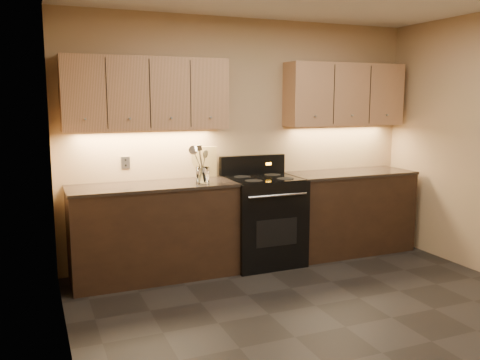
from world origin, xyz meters
The scene contains 15 objects.
floor centered at (0.00, 0.00, 0.00)m, with size 4.00×4.00×0.00m, color black.
wall_back centered at (0.00, 2.00, 1.30)m, with size 4.00×0.04×2.60m, color tan.
wall_left centered at (-2.00, 0.00, 1.30)m, with size 0.04×4.00×2.60m, color tan.
counter_left centered at (-1.10, 1.70, 0.47)m, with size 1.62×0.62×0.93m.
counter_right centered at (1.18, 1.70, 0.47)m, with size 1.46×0.62×0.93m.
stove centered at (0.08, 1.68, 0.48)m, with size 0.76×0.68×1.14m.
upper_cab_left centered at (-1.10, 1.85, 1.80)m, with size 1.60×0.30×0.70m, color tan.
upper_cab_right centered at (1.18, 1.85, 1.80)m, with size 1.44×0.30×0.70m, color tan.
outlet_plate centered at (-1.30, 1.99, 1.12)m, with size 0.09×0.01×0.12m, color #B2B5BA.
utensil_crock centered at (-0.62, 1.59, 1.01)m, with size 0.15×0.15×0.16m.
cutting_board centered at (-0.48, 1.96, 1.09)m, with size 0.26×0.02×0.33m, color tan.
wooden_spoon centered at (-0.66, 1.58, 1.10)m, with size 0.06×0.06×0.31m, color tan, non-canonical shape.
black_turner centered at (-0.61, 1.58, 1.13)m, with size 0.08×0.08×0.38m, color black, non-canonical shape.
steel_spatula centered at (-0.60, 1.61, 1.14)m, with size 0.08×0.08×0.38m, color silver, non-canonical shape.
steel_skimmer centered at (-0.59, 1.59, 1.12)m, with size 0.09×0.09×0.36m, color silver, non-canonical shape.
Camera 1 is at (-2.18, -3.11, 1.74)m, focal length 38.00 mm.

